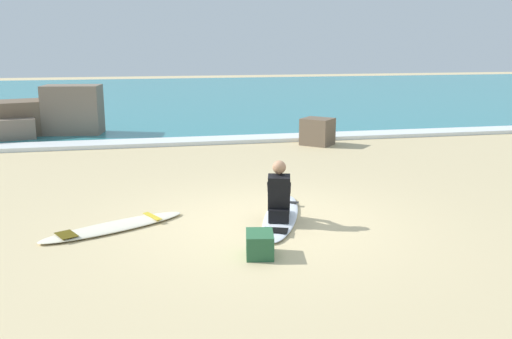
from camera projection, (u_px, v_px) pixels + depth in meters
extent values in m
plane|color=#CCB584|center=(265.00, 223.00, 8.74)|extent=(80.00, 80.00, 0.00)
cube|color=teal|center=(174.00, 96.00, 28.87)|extent=(80.00, 28.00, 0.10)
cube|color=white|center=(207.00, 141.00, 15.81)|extent=(80.00, 0.90, 0.11)
ellipsoid|color=silver|center=(281.00, 216.00, 9.00)|extent=(1.36, 2.53, 0.07)
cube|color=black|center=(285.00, 202.00, 9.67)|extent=(0.48, 0.26, 0.01)
cube|color=black|center=(276.00, 230.00, 8.21)|extent=(0.42, 0.35, 0.01)
cube|color=black|center=(279.00, 215.00, 8.61)|extent=(0.38, 0.33, 0.20)
cylinder|color=black|center=(273.00, 202.00, 8.76)|extent=(0.25, 0.43, 0.43)
cylinder|color=black|center=(272.00, 200.00, 8.97)|extent=(0.18, 0.28, 0.42)
cube|color=black|center=(272.00, 210.00, 9.08)|extent=(0.15, 0.24, 0.05)
cylinder|color=black|center=(285.00, 202.00, 8.75)|extent=(0.25, 0.43, 0.43)
cylinder|color=black|center=(286.00, 200.00, 8.96)|extent=(0.18, 0.28, 0.42)
cube|color=black|center=(286.00, 211.00, 9.07)|extent=(0.15, 0.24, 0.05)
cube|color=black|center=(279.00, 192.00, 8.57)|extent=(0.40, 0.37, 0.57)
sphere|color=#A37556|center=(279.00, 167.00, 8.51)|extent=(0.21, 0.21, 0.21)
cylinder|color=black|center=(270.00, 188.00, 8.72)|extent=(0.19, 0.41, 0.31)
cylinder|color=black|center=(288.00, 188.00, 8.70)|extent=(0.19, 0.41, 0.31)
ellipsoid|color=#EFE5C6|center=(114.00, 227.00, 8.49)|extent=(2.31, 1.51, 0.07)
cube|color=gold|center=(152.00, 216.00, 8.88)|extent=(0.30, 0.47, 0.01)
cube|color=#4C400C|center=(66.00, 234.00, 8.03)|extent=(0.38, 0.43, 0.01)
cube|color=#756656|center=(3.00, 129.00, 16.11)|extent=(2.00, 2.02, 0.68)
cube|color=brown|center=(21.00, 119.00, 16.48)|extent=(1.87, 1.71, 1.11)
cube|color=#756656|center=(73.00, 111.00, 16.60)|extent=(1.77, 1.21, 1.55)
cube|color=brown|center=(317.00, 132.00, 15.38)|extent=(1.06, 1.05, 0.74)
cube|color=#285B38|center=(260.00, 244.00, 7.39)|extent=(0.44, 0.54, 0.32)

